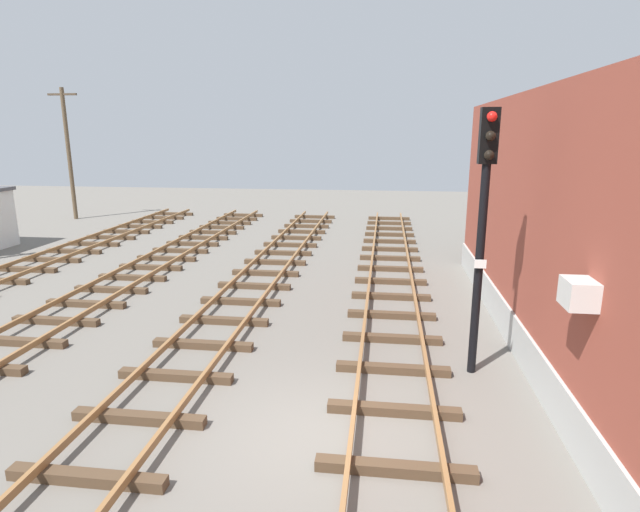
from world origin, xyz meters
TOP-DOWN VIEW (x-y plane):
  - ground_plane at (0.00, 0.00)m, footprint 80.00×80.00m
  - track_near_building at (1.30, -0.00)m, footprint 2.50×48.38m
  - track_centre at (-3.32, 0.00)m, footprint 2.50×48.38m
  - signal_mast at (3.03, 2.87)m, footprint 0.36×0.40m
  - utility_pole_far at (-18.03, 21.24)m, footprint 1.80×0.24m

SIDE VIEW (x-z plane):
  - ground_plane at x=0.00m, z-range 0.00..0.00m
  - track_centre at x=-3.32m, z-range -0.03..0.29m
  - track_near_building at x=1.30m, z-range -0.03..0.29m
  - signal_mast at x=3.03m, z-range 0.71..6.36m
  - utility_pole_far at x=-18.03m, z-range 0.19..8.00m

